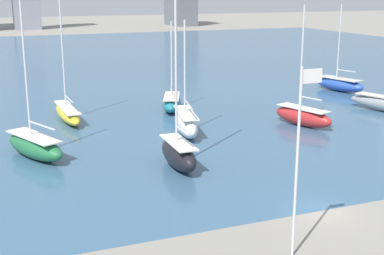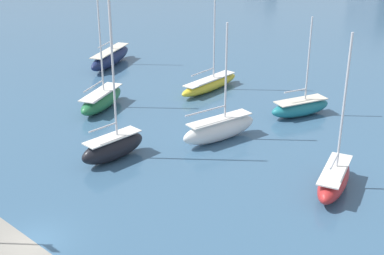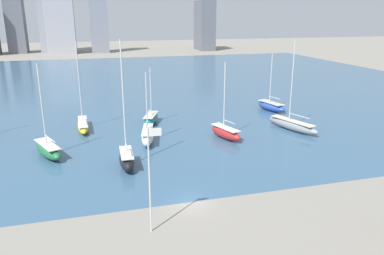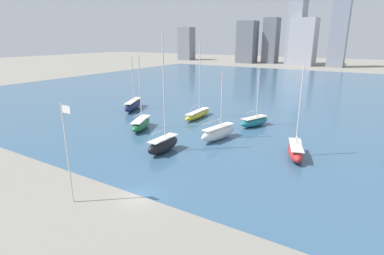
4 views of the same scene
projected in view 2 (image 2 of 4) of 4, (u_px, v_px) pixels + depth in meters
name	position (u px, v px, depth m)	size (l,w,h in m)	color
ground_plane	(34.00, 242.00, 34.49)	(500.00, 500.00, 0.00)	gray
sailboat_red	(334.00, 179.00, 40.10)	(3.97, 7.29, 12.06)	#B72828
sailboat_navy	(110.00, 57.00, 70.43)	(6.01, 10.13, 11.86)	#19234C
sailboat_white	(219.00, 129.00, 48.56)	(3.44, 8.16, 10.78)	white
sailboat_black	(113.00, 146.00, 44.96)	(2.09, 6.32, 16.20)	black
sailboat_yellow	(210.00, 83.00, 61.32)	(2.09, 9.55, 14.66)	yellow
sailboat_green	(102.00, 99.00, 55.92)	(5.11, 7.99, 12.85)	#236B3D
sailboat_teal	(300.00, 107.00, 54.17)	(4.48, 7.06, 10.06)	#1E757F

